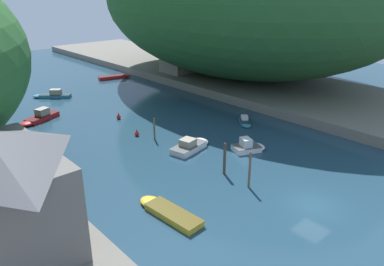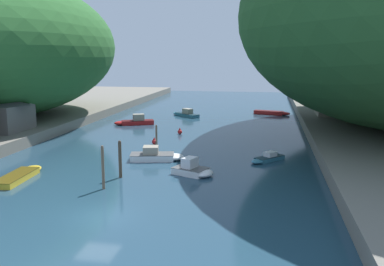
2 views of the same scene
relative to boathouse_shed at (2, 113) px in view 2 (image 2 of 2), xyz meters
name	(u,v)px [view 2 (image 2 of 2)]	position (x,y,z in m)	size (l,w,h in m)	color
water_surface	(185,133)	(20.54, 8.92, -3.45)	(130.00, 130.00, 0.00)	#234256
left_bank	(3,123)	(-6.18, 8.92, -2.79)	(22.00, 120.00, 1.32)	slate
boathouse_shed	(2,113)	(0.00, 0.00, 0.00)	(5.60, 6.56, 4.14)	slate
right_bank_cottage	(340,100)	(41.94, 20.75, 0.23)	(7.22, 6.10, 4.55)	gray
boat_far_right_bank	(194,170)	(25.08, -10.33, -3.00)	(4.05, 3.17, 1.49)	white
boat_white_cruiser	(21,175)	(10.72, -13.88, -3.19)	(2.08, 6.46, 0.52)	gold
boat_cabin_cruiser	(157,156)	(20.62, -5.79, -3.01)	(5.61, 3.05, 1.40)	white
boat_far_upstream	(134,121)	(11.65, 14.70, -2.98)	(6.08, 3.83, 1.55)	red
boat_navy_launch	(273,113)	(32.22, 29.10, -3.13)	(6.45, 2.86, 0.63)	red
boat_open_rowboat	(185,114)	(17.52, 24.54, -3.04)	(5.54, 5.16, 1.36)	teal
boat_red_skiff	(267,159)	(31.35, -4.39, -3.17)	(3.58, 3.83, 0.89)	teal
mooring_post_nearest	(103,167)	(18.82, -15.52, -1.69)	(0.22, 0.22, 3.50)	brown
mooring_post_second	(120,159)	(19.06, -12.27, -1.82)	(0.28, 0.28, 3.24)	#4C3D2D
mooring_post_farthest	(156,137)	(19.23, -0.88, -2.08)	(0.22, 0.22, 2.73)	brown
channel_buoy_near	(180,132)	(19.98, 8.26, -3.10)	(0.59, 0.59, 0.88)	red
channel_buoy_far	(154,141)	(18.33, 1.49, -3.12)	(0.57, 0.57, 0.85)	red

